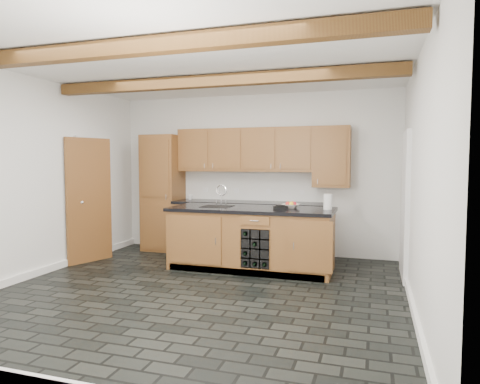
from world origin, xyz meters
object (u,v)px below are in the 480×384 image
object	(u,v)px
kitchen_scale	(280,207)
fruit_bowl	(291,206)
paper_towel	(328,202)
island	(252,238)

from	to	relation	value
kitchen_scale	fruit_bowl	world-z (taller)	fruit_bowl
paper_towel	island	bearing A→B (deg)	-174.69
island	kitchen_scale	xyz separation A→B (m)	(0.45, -0.04, 0.49)
island	fruit_bowl	distance (m)	0.77
island	kitchen_scale	size ratio (longest dim) A/B	11.00
island	fruit_bowl	size ratio (longest dim) A/B	9.54
paper_towel	kitchen_scale	bearing A→B (deg)	-168.08
fruit_bowl	paper_towel	bearing A→B (deg)	0.21
kitchen_scale	fruit_bowl	distance (m)	0.19
fruit_bowl	paper_towel	size ratio (longest dim) A/B	1.16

